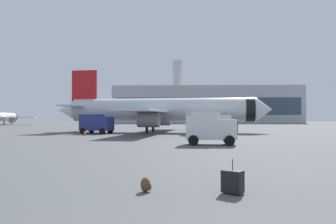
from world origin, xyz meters
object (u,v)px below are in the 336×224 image
safety_cone_near (85,133)px  safety_cone_mid (222,133)px  airplane_taxiing (0,117)px  rolling_suitcase (233,181)px  traveller_backpack (146,185)px  cargo_van (210,128)px  service_truck (96,123)px  fuel_truck (208,122)px  airplane_at_gate (161,110)px

safety_cone_near → safety_cone_mid: (18.73, 2.64, -0.02)m
airplane_taxiing → rolling_suitcase: 111.23m
safety_cone_mid → traveller_backpack: size_ratio=1.37×
cargo_van → safety_cone_mid: (3.35, 16.27, -1.13)m
cargo_van → service_truck: bearing=129.1°
service_truck → safety_cone_mid: 18.70m
fuel_truck → safety_cone_mid: 2.56m
service_truck → safety_cone_near: service_truck is taller
airplane_at_gate → rolling_suitcase: size_ratio=32.51×
safety_cone_mid → fuel_truck: bearing=157.2°
safety_cone_mid → traveller_backpack: safety_cone_mid is taller
cargo_van → fuel_truck: bearing=85.3°
traveller_backpack → airplane_at_gate: bearing=92.5°
airplane_taxiing → cargo_van: 97.30m
fuel_truck → safety_cone_near: fuel_truck is taller
airplane_at_gate → safety_cone_near: bearing=-134.7°
service_truck → fuel_truck: fuel_truck is taller
safety_cone_mid → rolling_suitcase: bearing=-97.4°
fuel_truck → rolling_suitcase: bearing=-94.1°
service_truck → cargo_van: (15.16, -18.66, -0.16)m
cargo_van → traveller_backpack: size_ratio=9.49×
cargo_van → safety_cone_mid: cargo_van is taller
safety_cone_mid → traveller_backpack: (-7.26, -34.22, -0.09)m
rolling_suitcase → service_truck: bearing=110.9°
safety_cone_near → rolling_suitcase: 34.79m
airplane_at_gate → traveller_backpack: bearing=-87.5°
rolling_suitcase → safety_cone_mid: bearing=82.6°
fuel_truck → safety_cone_mid: (1.95, -0.82, -1.45)m
airplane_at_gate → rolling_suitcase: bearing=-83.6°
airplane_at_gate → service_truck: bearing=-153.4°
service_truck → safety_cone_mid: size_ratio=7.96×
airplane_at_gate → fuel_truck: size_ratio=5.57×
airplane_at_gate → service_truck: 10.72m
fuel_truck → cargo_van: (-1.40, -17.09, -0.32)m
airplane_taxiing → traveller_backpack: airplane_taxiing is taller
airplane_at_gate → safety_cone_near: (-9.64, -9.75, -3.31)m
airplane_taxiing → service_truck: bearing=-50.1°
fuel_truck → safety_cone_near: bearing=-168.3°
cargo_van → safety_cone_near: 20.59m
airplane_at_gate → rolling_suitcase: 41.88m
cargo_van → safety_cone_mid: size_ratio=6.91×
fuel_truck → rolling_suitcase: size_ratio=5.83×
airplane_taxiing → cargo_van: bearing=-50.3°
cargo_van → safety_cone_near: bearing=138.5°
airplane_at_gate → service_truck: airplane_at_gate is taller
fuel_truck → airplane_taxiing: bearing=137.7°
airplane_taxiing → rolling_suitcase: airplane_taxiing is taller
fuel_truck → traveller_backpack: bearing=-98.6°
airplane_taxiing → cargo_van: (62.14, -74.87, -1.26)m
airplane_taxiing → safety_cone_mid: size_ratio=40.17×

